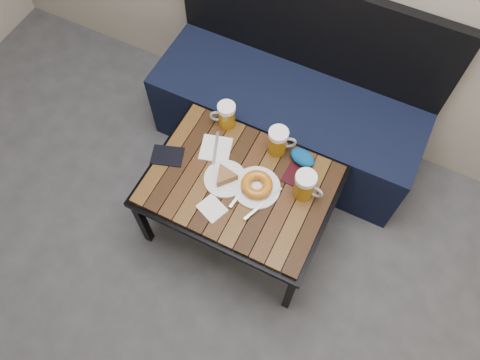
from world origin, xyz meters
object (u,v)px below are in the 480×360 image
at_px(beer_mug_right, 305,185).
at_px(passport_burgundy, 294,175).
at_px(beer_mug_left, 226,115).
at_px(plate_pie, 225,177).
at_px(bench, 288,113).
at_px(plate_bagel, 257,186).
at_px(knit_pouch, 302,157).
at_px(beer_mug_centre, 278,141).
at_px(passport_navy, 167,156).
at_px(cafe_table, 240,187).

xyz_separation_m(beer_mug_right, passport_burgundy, (-0.07, 0.07, -0.07)).
relative_size(beer_mug_left, plate_pie, 0.71).
height_order(beer_mug_left, beer_mug_right, beer_mug_right).
bearing_deg(bench, passport_burgundy, -65.38).
height_order(plate_bagel, knit_pouch, plate_bagel).
bearing_deg(bench, beer_mug_right, -61.54).
distance_m(beer_mug_centre, beer_mug_right, 0.25).
distance_m(beer_mug_centre, passport_navy, 0.51).
bearing_deg(plate_bagel, plate_pie, -171.68).
bearing_deg(passport_burgundy, plate_bagel, -128.93).
xyz_separation_m(bench, cafe_table, (0.01, -0.59, 0.16)).
relative_size(plate_bagel, passport_burgundy, 2.44).
height_order(beer_mug_left, knit_pouch, beer_mug_left).
bearing_deg(beer_mug_left, bench, -142.63).
xyz_separation_m(bench, passport_burgundy, (0.20, -0.45, 0.20)).
relative_size(cafe_table, plate_pie, 4.41).
height_order(beer_mug_centre, knit_pouch, beer_mug_centre).
bearing_deg(bench, cafe_table, -89.39).
bearing_deg(plate_pie, beer_mug_left, 116.06).
xyz_separation_m(beer_mug_centre, beer_mug_right, (0.19, -0.15, 0.00)).
bearing_deg(beer_mug_centre, beer_mug_left, 147.71).
relative_size(plate_pie, passport_navy, 1.32).
relative_size(beer_mug_left, beer_mug_right, 0.91).
height_order(passport_burgundy, knit_pouch, knit_pouch).
bearing_deg(cafe_table, passport_burgundy, 36.05).
relative_size(bench, plate_bagel, 5.17).
bearing_deg(knit_pouch, passport_burgundy, -92.22).
relative_size(bench, plate_pie, 7.35).
distance_m(beer_mug_left, knit_pouch, 0.40).
bearing_deg(knit_pouch, beer_mug_right, -65.24).
bearing_deg(knit_pouch, bench, 119.95).
xyz_separation_m(beer_mug_right, plate_bagel, (-0.19, -0.07, -0.05)).
bearing_deg(beer_mug_right, knit_pouch, 117.69).
distance_m(plate_bagel, passport_burgundy, 0.18).
xyz_separation_m(bench, plate_pie, (-0.06, -0.60, 0.22)).
bearing_deg(passport_navy, plate_pie, 73.03).
xyz_separation_m(passport_burgundy, knit_pouch, (0.00, 0.09, 0.02)).
bearing_deg(cafe_table, plate_bagel, 5.44).
distance_m(beer_mug_centre, knit_pouch, 0.13).
xyz_separation_m(beer_mug_right, plate_pie, (-0.34, -0.09, -0.05)).
distance_m(beer_mug_centre, passport_burgundy, 0.17).
bearing_deg(plate_pie, knit_pouch, 42.21).
bearing_deg(bench, passport_navy, -120.03).
bearing_deg(knit_pouch, plate_pie, -137.79).
bearing_deg(plate_pie, plate_bagel, 8.32).
xyz_separation_m(bench, knit_pouch, (0.21, -0.36, 0.23)).
bearing_deg(beer_mug_right, passport_navy, -167.97).
xyz_separation_m(beer_mug_centre, passport_burgundy, (0.12, -0.09, -0.07)).
bearing_deg(plate_pie, bench, 84.27).
xyz_separation_m(cafe_table, beer_mug_right, (0.27, 0.08, 0.12)).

